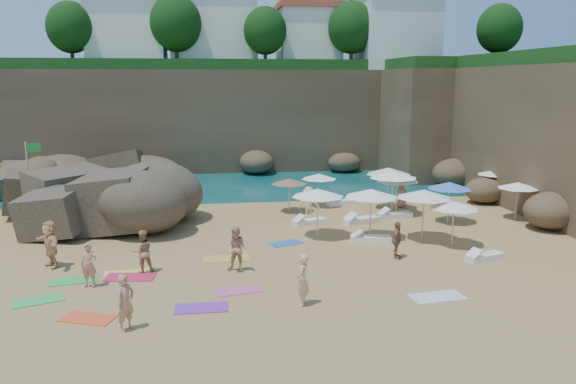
{
  "coord_description": "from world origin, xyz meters",
  "views": [
    {
      "loc": [
        -1.64,
        -22.76,
        7.19
      ],
      "look_at": [
        2.0,
        3.0,
        2.0
      ],
      "focal_mm": 35.0,
      "sensor_mm": 36.0,
      "label": 1
    }
  ],
  "objects": [
    {
      "name": "ground",
      "position": [
        0.0,
        0.0,
        0.0
      ],
      "size": [
        120.0,
        120.0,
        0.0
      ],
      "primitive_type": "plane",
      "color": "tan",
      "rests_on": "ground"
    },
    {
      "name": "seawater",
      "position": [
        0.0,
        30.0,
        0.0
      ],
      "size": [
        120.0,
        120.0,
        0.0
      ],
      "primitive_type": "plane",
      "color": "#0C4751",
      "rests_on": "ground"
    },
    {
      "name": "cliff_back",
      "position": [
        2.0,
        25.0,
        4.0
      ],
      "size": [
        44.0,
        8.0,
        8.0
      ],
      "primitive_type": "cube",
      "color": "brown",
      "rests_on": "ground"
    },
    {
      "name": "cliff_right",
      "position": [
        19.0,
        8.0,
        4.0
      ],
      "size": [
        8.0,
        30.0,
        8.0
      ],
      "primitive_type": "cube",
      "color": "brown",
      "rests_on": "ground"
    },
    {
      "name": "cliff_corner",
      "position": [
        17.0,
        20.0,
        4.0
      ],
      "size": [
        10.0,
        12.0,
        8.0
      ],
      "primitive_type": "cube",
      "color": "brown",
      "rests_on": "ground"
    },
    {
      "name": "rock_promontory",
      "position": [
        -11.0,
        16.0,
        0.0
      ],
      "size": [
        12.0,
        7.0,
        2.0
      ],
      "primitive_type": null,
      "color": "brown",
      "rests_on": "ground"
    },
    {
      "name": "clifftop_buildings",
      "position": [
        2.96,
        25.79,
        11.24
      ],
      "size": [
        28.48,
        9.48,
        7.0
      ],
      "color": "white",
      "rests_on": "cliff_back"
    },
    {
      "name": "clifftop_trees",
      "position": [
        4.78,
        19.52,
        11.26
      ],
      "size": [
        35.6,
        23.82,
        4.4
      ],
      "color": "#11380F",
      "rests_on": "ground"
    },
    {
      "name": "marina_masts",
      "position": [
        -16.5,
        30.0,
        3.0
      ],
      "size": [
        3.1,
        0.1,
        6.0
      ],
      "color": "white",
      "rests_on": "ground"
    },
    {
      "name": "rock_outcrop",
      "position": [
        -7.45,
        6.31,
        0.0
      ],
      "size": [
        8.96,
        7.47,
        3.15
      ],
      "primitive_type": null,
      "rotation": [
        0.0,
        0.0,
        -0.22
      ],
      "color": "brown",
      "rests_on": "ground"
    },
    {
      "name": "flag_pole",
      "position": [
        -11.14,
        8.49,
        2.55
      ],
      "size": [
        0.77,
        0.23,
        4.0
      ],
      "color": "silver",
      "rests_on": "ground"
    },
    {
      "name": "parasol_0",
      "position": [
        4.57,
        8.44,
        1.77
      ],
      "size": [
        2.03,
        2.03,
        1.92
      ],
      "color": "silver",
      "rests_on": "ground"
    },
    {
      "name": "parasol_1",
      "position": [
        8.38,
        5.94,
        1.98
      ],
      "size": [
        2.29,
        2.29,
        2.16
      ],
      "color": "silver",
      "rests_on": "ground"
    },
    {
      "name": "parasol_2",
      "position": [
        8.29,
        7.22,
        2.18
      ],
      "size": [
        2.52,
        2.52,
        2.38
      ],
      "color": "silver",
      "rests_on": "ground"
    },
    {
      "name": "parasol_3",
      "position": [
        8.13,
        5.89,
        2.22
      ],
      "size": [
        2.56,
        2.56,
        2.42
      ],
      "color": "silver",
      "rests_on": "ground"
    },
    {
      "name": "parasol_4",
      "position": [
        15.31,
        8.38,
        1.77
      ],
      "size": [
        2.04,
        2.04,
        1.93
      ],
      "color": "silver",
      "rests_on": "ground"
    },
    {
      "name": "parasol_5",
      "position": [
        3.26,
        2.11,
        2.1
      ],
      "size": [
        2.43,
        2.43,
        2.29
      ],
      "color": "silver",
      "rests_on": "ground"
    },
    {
      "name": "parasol_6",
      "position": [
        2.67,
        7.3,
        1.73
      ],
      "size": [
        1.99,
        1.99,
        1.88
      ],
      "color": "silver",
      "rests_on": "ground"
    },
    {
      "name": "parasol_7",
      "position": [
        7.91,
        0.92,
        2.16
      ],
      "size": [
        2.49,
        2.49,
        2.36
      ],
      "color": "silver",
      "rests_on": "ground"
    },
    {
      "name": "parasol_8",
      "position": [
        14.28,
        4.02,
        1.81
      ],
      "size": [
        2.08,
        2.08,
        1.97
      ],
      "color": "silver",
      "rests_on": "ground"
    },
    {
      "name": "parasol_9",
      "position": [
        5.62,
        1.51,
        2.14
      ],
      "size": [
        2.47,
        2.47,
        2.33
      ],
      "color": "silver",
      "rests_on": "ground"
    },
    {
      "name": "parasol_10",
      "position": [
        10.41,
        3.8,
        1.94
      ],
      "size": [
        2.24,
        2.24,
        2.12
      ],
      "color": "silver",
      "rests_on": "ground"
    },
    {
      "name": "parasol_11",
      "position": [
        8.87,
        -0.15,
        1.85
      ],
      "size": [
        2.14,
        2.14,
        2.02
      ],
      "color": "silver",
      "rests_on": "ground"
    },
    {
      "name": "lounger_0",
      "position": [
        8.03,
        5.14,
        0.14
      ],
      "size": [
        1.88,
        0.85,
        0.28
      ],
      "primitive_type": "cube",
      "rotation": [
        0.0,
        0.0,
        0.14
      ],
      "color": "silver",
      "rests_on": "ground"
    },
    {
      "name": "lounger_1",
      "position": [
        5.99,
        4.29,
        0.15
      ],
      "size": [
        2.0,
        1.21,
        0.29
      ],
      "primitive_type": "cube",
      "rotation": [
        0.0,
        0.0,
        0.33
      ],
      "color": "white",
      "rests_on": "ground"
    },
    {
      "name": "lounger_2",
      "position": [
        6.0,
        8.63,
        0.14
      ],
      "size": [
        1.91,
        1.04,
        0.28
      ],
      "primitive_type": "cube",
      "rotation": [
        0.0,
        0.0,
        0.25
      ],
      "color": "white",
      "rests_on": "ground"
    },
    {
      "name": "lounger_3",
      "position": [
        3.31,
        4.4,
        0.14
      ],
      "size": [
        1.85,
        1.1,
        0.27
      ],
      "primitive_type": "cube",
      "rotation": [
        0.0,
        0.0,
        0.32
      ],
      "color": "white",
      "rests_on": "ground"
    },
    {
      "name": "lounger_4",
      "position": [
        5.49,
        0.92,
        0.14
      ],
      "size": [
        1.86,
        0.85,
        0.28
      ],
      "primitive_type": "cube",
      "rotation": [
        0.0,
        0.0,
        -0.15
      ],
      "color": "white",
      "rests_on": "ground"
    },
    {
      "name": "lounger_5",
      "position": [
        9.36,
        -2.23,
        0.13
      ],
      "size": [
        1.73,
        0.99,
        0.26
      ],
      "primitive_type": "cube",
      "rotation": [
        0.0,
        0.0,
        0.29
      ],
      "color": "white",
      "rests_on": "ground"
    },
    {
      "name": "towel_2",
      "position": [
        -5.48,
        -5.94,
        0.01
      ],
      "size": [
        1.82,
        1.36,
        0.03
      ],
      "primitive_type": "cube",
      "rotation": [
        0.0,
        0.0,
        -0.38
      ],
      "color": "#EF5025",
      "rests_on": "ground"
    },
    {
      "name": "towel_3",
      "position": [
        -7.41,
        -4.23,
        0.01
      ],
      "size": [
        1.79,
        1.32,
        0.03
      ],
      "primitive_type": "cube",
      "rotation": [
        0.0,
        0.0,
        0.36
      ],
      "color": "green",
      "rests_on": "ground"
    },
    {
      "name": "towel_4",
      "position": [
        -4.85,
        -1.9,
        0.01
      ],
      "size": [
        1.75,
        1.02,
        0.03
      ],
      "primitive_type": "cube",
      "rotation": [
        0.0,
        0.0,
        0.11
      ],
      "color": "yellow",
      "rests_on": "ground"
    },
    {
      "name": "towel_6",
      "position": [
        -2.03,
        -5.61,
        0.01
      ],
      "size": [
        1.7,
        0.86,
        0.03
      ],
      "primitive_type": "cube",
      "rotation": [
        0.0,
        0.0,
        -0.01
      ],
      "color": "purple",
      "rests_on": "ground"
    },
    {
      "name": "towel_7",
      "position": [
        -4.69,
        -2.34,
        0.02
      ],
      "size": [
        1.9,
        1.11,
        0.03
      ],
      "primitive_type": "cube",
      "rotation": [
        0.0,
        0.0,
        -0.12
      ],
      "color": "#D2254D",
      "rests_on": "ground"
    },
    {
      "name": "towel_8",
      "position": [
        1.66,
        1.22,
        0.01
      ],
      "size": [
        1.64,
        1.24,
        0.03
      ],
      "primitive_type": "cube",
      "rotation": [
        0.0,
        0.0,
        0.39
      ],
      "color": "#2265B5",
      "rests_on": "ground"
    },
    {
      "name": "towel_9",
      "position": [
        -0.77,
        -4.23,
        0.01
      ],
      "size": [
        1.72,
        1.1,
        0.03
      ],
      "primitive_type": "cube",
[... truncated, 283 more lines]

